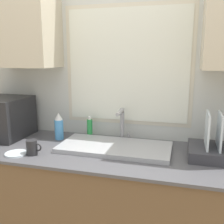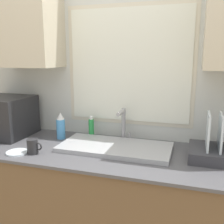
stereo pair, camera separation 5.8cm
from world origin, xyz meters
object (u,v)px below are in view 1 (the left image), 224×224
object	(u,v)px
faucet	(122,122)
spray_bottle	(59,127)
microwave	(1,117)
soap_bottle	(90,128)
dish_rack	(218,149)
mug_near_sink	(32,147)

from	to	relation	value
faucet	spray_bottle	world-z (taller)	faucet
microwave	soap_bottle	world-z (taller)	microwave
dish_rack	soap_bottle	size ratio (longest dim) A/B	2.08
microwave	spray_bottle	bearing A→B (deg)	6.57
dish_rack	spray_bottle	size ratio (longest dim) A/B	1.73
faucet	mug_near_sink	size ratio (longest dim) A/B	2.33
dish_rack	microwave	bearing A→B (deg)	178.84
spray_bottle	soap_bottle	world-z (taller)	spray_bottle
faucet	mug_near_sink	bearing A→B (deg)	-138.61
microwave	mug_near_sink	xyz separation A→B (m)	(0.46, -0.30, -0.11)
soap_bottle	faucet	bearing A→B (deg)	-1.63
microwave	spray_bottle	size ratio (longest dim) A/B	1.93
spray_bottle	dish_rack	bearing A→B (deg)	-4.36
faucet	mug_near_sink	xyz separation A→B (m)	(-0.50, -0.44, -0.10)
dish_rack	mug_near_sink	size ratio (longest dim) A/B	3.38
dish_rack	spray_bottle	bearing A→B (deg)	175.64
dish_rack	soap_bottle	xyz separation A→B (m)	(-0.93, 0.18, 0.02)
dish_rack	mug_near_sink	bearing A→B (deg)	-167.28
soap_bottle	mug_near_sink	distance (m)	0.51
faucet	spray_bottle	xyz separation A→B (m)	(-0.48, -0.09, -0.05)
spray_bottle	mug_near_sink	bearing A→B (deg)	-93.06
soap_bottle	spray_bottle	bearing A→B (deg)	-155.77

